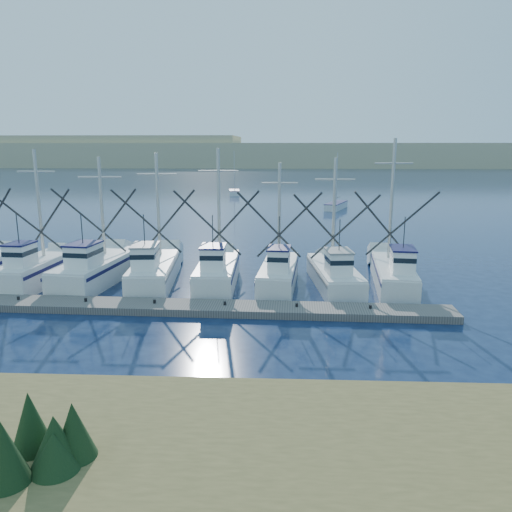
{
  "coord_description": "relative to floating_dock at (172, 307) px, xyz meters",
  "views": [
    {
      "loc": [
        -1.32,
        -19.98,
        9.13
      ],
      "look_at": [
        -2.62,
        8.0,
        2.89
      ],
      "focal_mm": 35.0,
      "sensor_mm": 36.0,
      "label": 1
    }
  ],
  "objects": [
    {
      "name": "dune_ridge",
      "position": [
        7.28,
        203.46,
        4.79
      ],
      "size": [
        360.0,
        60.0,
        10.0
      ],
      "primitive_type": "cube",
      "color": "tan",
      "rests_on": "ground"
    },
    {
      "name": "trawler_fleet",
      "position": [
        -0.59,
        5.19,
        0.77
      ],
      "size": [
        30.84,
        9.24,
        9.59
      ],
      "color": "silver",
      "rests_on": "ground"
    },
    {
      "name": "sailboat_near",
      "position": [
        14.27,
        46.49,
        0.28
      ],
      "size": [
        4.04,
        6.73,
        8.1
      ],
      "rotation": [
        0.0,
        0.0,
        -0.37
      ],
      "color": "silver",
      "rests_on": "ground"
    },
    {
      "name": "sailboat_far",
      "position": [
        -2.4,
        66.33,
        0.3
      ],
      "size": [
        2.27,
        4.84,
        8.1
      ],
      "rotation": [
        0.0,
        0.0,
        0.11
      ],
      "color": "silver",
      "rests_on": "ground"
    },
    {
      "name": "floating_dock",
      "position": [
        0.0,
        0.0,
        0.0
      ],
      "size": [
        31.36,
        3.09,
        0.42
      ],
      "primitive_type": "cube",
      "rotation": [
        0.0,
        0.0,
        -0.03
      ],
      "color": "slate",
      "rests_on": "ground"
    },
    {
      "name": "ground",
      "position": [
        7.28,
        -6.54,
        -0.21
      ],
      "size": [
        500.0,
        500.0,
        0.0
      ],
      "primitive_type": "plane",
      "color": "#0B1834",
      "rests_on": "ground"
    }
  ]
}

